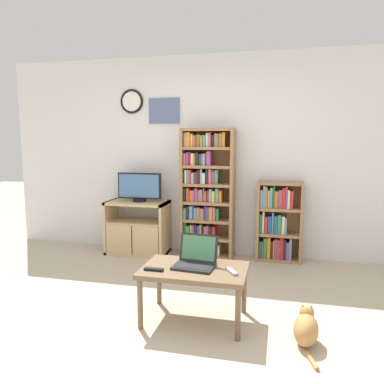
# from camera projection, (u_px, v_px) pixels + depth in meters

# --- Properties ---
(ground_plane) EXTENTS (18.00, 18.00, 0.00)m
(ground_plane) POSITION_uv_depth(u_px,v_px,m) (162.00, 330.00, 2.99)
(ground_plane) COLOR #BCAD93
(wall_back) EXTENTS (5.75, 0.09, 2.60)m
(wall_back) POSITION_uv_depth(u_px,v_px,m) (212.00, 156.00, 4.92)
(wall_back) COLOR silver
(wall_back) RESTS_ON ground_plane
(tv_stand) EXTENTS (0.81, 0.44, 0.70)m
(tv_stand) POSITION_uv_depth(u_px,v_px,m) (137.00, 227.00, 5.00)
(tv_stand) COLOR tan
(tv_stand) RESTS_ON ground_plane
(television) EXTENTS (0.59, 0.18, 0.38)m
(television) POSITION_uv_depth(u_px,v_px,m) (139.00, 187.00, 4.93)
(television) COLOR black
(television) RESTS_ON tv_stand
(bookshelf_tall) EXTENTS (0.67, 0.30, 1.66)m
(bookshelf_tall) POSITION_uv_depth(u_px,v_px,m) (205.00, 194.00, 4.83)
(bookshelf_tall) COLOR #9E754C
(bookshelf_tall) RESTS_ON ground_plane
(bookshelf_short) EXTENTS (0.56, 0.26, 1.00)m
(bookshelf_short) POSITION_uv_depth(u_px,v_px,m) (277.00, 223.00, 4.68)
(bookshelf_short) COLOR #9E754C
(bookshelf_short) RESTS_ON ground_plane
(coffee_table) EXTENTS (0.87, 0.56, 0.46)m
(coffee_table) POSITION_uv_depth(u_px,v_px,m) (194.00, 274.00, 3.11)
(coffee_table) COLOR brown
(coffee_table) RESTS_ON ground_plane
(laptop) EXTENTS (0.36, 0.31, 0.26)m
(laptop) POSITION_uv_depth(u_px,v_px,m) (196.00, 259.00, 3.15)
(laptop) COLOR #232326
(laptop) RESTS_ON coffee_table
(remote_near_laptop) EXTENTS (0.12, 0.16, 0.02)m
(remote_near_laptop) POSITION_uv_depth(u_px,v_px,m) (232.00, 271.00, 2.99)
(remote_near_laptop) COLOR #99999E
(remote_near_laptop) RESTS_ON coffee_table
(remote_far_from_laptop) EXTENTS (0.16, 0.05, 0.02)m
(remote_far_from_laptop) POSITION_uv_depth(u_px,v_px,m) (154.00, 269.00, 3.04)
(remote_far_from_laptop) COLOR black
(remote_far_from_laptop) RESTS_ON coffee_table
(cat) EXTENTS (0.21, 0.49, 0.28)m
(cat) POSITION_uv_depth(u_px,v_px,m) (306.00, 328.00, 2.79)
(cat) COLOR #B78447
(cat) RESTS_ON ground_plane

